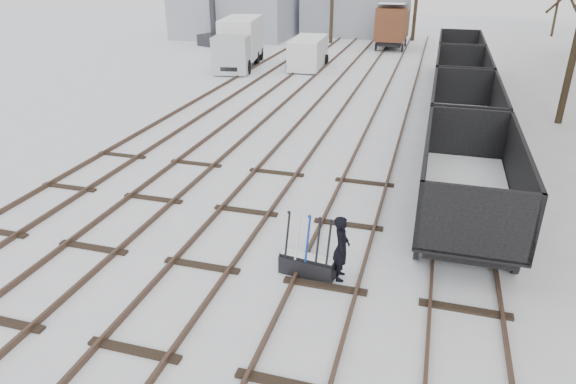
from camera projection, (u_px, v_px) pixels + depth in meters
name	position (u px, v px, depth m)	size (l,w,h in m)	color
ground	(202.00, 267.00, 12.24)	(120.00, 120.00, 0.00)	white
tracks	(325.00, 111.00, 24.13)	(13.90, 52.00, 0.16)	black
shed_left	(237.00, 13.00, 46.04)	(10.00, 8.00, 4.10)	#9297A4
shed_right	(344.00, 9.00, 47.17)	(7.00, 6.00, 4.50)	#9297A4
ground_frame	(307.00, 264.00, 11.83)	(1.34, 0.59, 1.49)	black
worker	(341.00, 248.00, 11.51)	(0.57, 0.38, 1.57)	black
freight_wagon_a	(467.00, 195.00, 13.63)	(2.45, 6.13, 2.50)	black
freight_wagon_b	(462.00, 126.00, 19.21)	(2.45, 6.13, 2.50)	black
freight_wagon_c	(460.00, 87.00, 24.79)	(2.45, 6.13, 2.50)	black
freight_wagon_d	(458.00, 63.00, 30.37)	(2.45, 6.13, 2.50)	black
box_van_wagon	(393.00, 22.00, 39.94)	(2.50, 4.63, 3.51)	black
lorry	(239.00, 43.00, 33.45)	(2.93, 6.91, 3.04)	black
panel_van	(308.00, 52.00, 33.25)	(2.15, 4.50, 1.94)	silver
crane	(214.00, 11.00, 41.23)	(2.61, 5.96, 10.02)	#28282D
tree_near	(571.00, 64.00, 21.65)	(0.30, 0.30, 5.16)	black
tree_far_right	(416.00, 2.00, 43.20)	(0.30, 0.30, 6.32)	black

